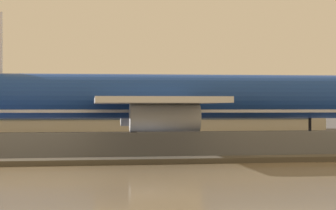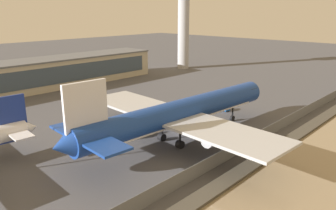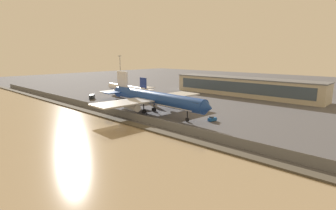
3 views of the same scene
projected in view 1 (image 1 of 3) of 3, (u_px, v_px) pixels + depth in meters
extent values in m
plane|color=#4C4C51|center=(174.00, 149.00, 81.45)|extent=(500.00, 500.00, 0.00)
cube|color=#474238|center=(214.00, 160.00, 61.27)|extent=(320.00, 3.00, 0.50)
cube|color=slate|center=(203.00, 145.00, 65.71)|extent=(280.00, 0.08, 2.68)
cylinder|color=slate|center=(203.00, 145.00, 65.71)|extent=(0.10, 0.10, 2.68)
cylinder|color=#193D93|center=(163.00, 96.00, 78.12)|extent=(51.90, 8.38, 5.27)
cube|color=silver|center=(163.00, 109.00, 78.11)|extent=(44.10, 6.86, 0.95)
cube|color=#B7BABF|center=(135.00, 103.00, 90.13)|extent=(12.84, 25.45, 0.53)
cube|color=#B7BABF|center=(151.00, 101.00, 65.50)|extent=(12.84, 25.45, 0.53)
cylinder|color=#B7BABF|center=(147.00, 115.00, 88.34)|extent=(7.40, 3.33, 2.90)
cylinder|color=#B7BABF|center=(165.00, 118.00, 67.64)|extent=(7.40, 3.33, 2.90)
cylinder|color=black|center=(310.00, 131.00, 80.21)|extent=(0.37, 0.37, 3.09)
cylinder|color=black|center=(310.00, 143.00, 80.21)|extent=(1.51, 0.67, 1.48)
cylinder|color=black|center=(132.00, 131.00, 80.43)|extent=(0.42, 0.42, 3.09)
cylinder|color=black|center=(132.00, 143.00, 80.43)|extent=(1.77, 1.29, 1.70)
cylinder|color=black|center=(135.00, 132.00, 74.93)|extent=(0.42, 0.42, 3.09)
cylinder|color=black|center=(135.00, 146.00, 74.93)|extent=(1.77, 1.29, 1.70)
cube|color=#19519E|center=(334.00, 140.00, 87.87)|extent=(2.17, 3.44, 1.11)
cube|color=#283847|center=(335.00, 134.00, 87.47)|extent=(1.47, 1.34, 0.50)
cylinder|color=black|center=(331.00, 143.00, 86.88)|extent=(0.35, 0.73, 0.70)
cylinder|color=black|center=(328.00, 143.00, 88.87)|extent=(0.35, 0.73, 0.70)
cube|color=#BCB299|center=(129.00, 108.00, 146.24)|extent=(87.21, 14.42, 10.05)
cube|color=#3D4C5B|center=(133.00, 106.00, 139.06)|extent=(80.24, 0.16, 6.03)
cube|color=#5B5E63|center=(129.00, 84.00, 146.26)|extent=(87.81, 15.02, 0.50)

